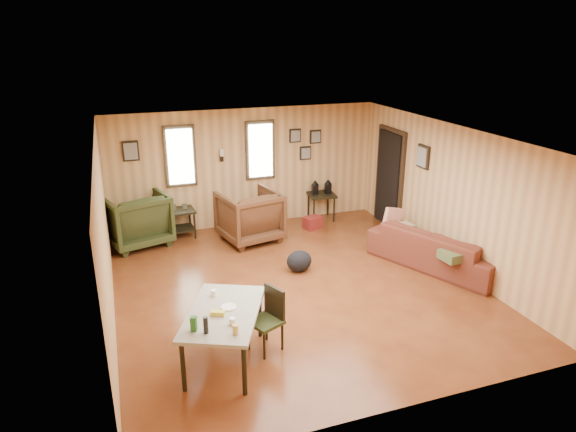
{
  "coord_description": "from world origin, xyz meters",
  "views": [
    {
      "loc": [
        -2.52,
        -6.83,
        3.81
      ],
      "look_at": [
        0.0,
        0.4,
        1.05
      ],
      "focal_mm": 32.0,
      "sensor_mm": 36.0,
      "label": 1
    }
  ],
  "objects_px": {
    "dining_table": "(223,316)",
    "recliner_brown": "(249,214)",
    "sofa": "(438,242)",
    "end_table": "(180,218)",
    "side_table": "(321,192)",
    "recliner_green": "(136,217)"
  },
  "relations": [
    {
      "from": "sofa",
      "to": "recliner_brown",
      "type": "distance_m",
      "value": 3.49
    },
    {
      "from": "dining_table",
      "to": "recliner_brown",
      "type": "bearing_deg",
      "value": 94.9
    },
    {
      "from": "recliner_brown",
      "to": "dining_table",
      "type": "xyz_separation_m",
      "value": [
        -1.32,
        -3.67,
        0.09
      ]
    },
    {
      "from": "end_table",
      "to": "side_table",
      "type": "distance_m",
      "value": 2.99
    },
    {
      "from": "recliner_green",
      "to": "side_table",
      "type": "relative_size",
      "value": 1.26
    },
    {
      "from": "recliner_green",
      "to": "dining_table",
      "type": "distance_m",
      "value": 4.23
    },
    {
      "from": "side_table",
      "to": "dining_table",
      "type": "bearing_deg",
      "value": -125.47
    },
    {
      "from": "sofa",
      "to": "recliner_green",
      "type": "relative_size",
      "value": 2.08
    },
    {
      "from": "recliner_green",
      "to": "side_table",
      "type": "xyz_separation_m",
      "value": [
        3.81,
        0.14,
        0.05
      ]
    },
    {
      "from": "dining_table",
      "to": "sofa",
      "type": "bearing_deg",
      "value": 44.85
    },
    {
      "from": "recliner_brown",
      "to": "dining_table",
      "type": "bearing_deg",
      "value": 58.25
    },
    {
      "from": "side_table",
      "to": "dining_table",
      "type": "distance_m",
      "value": 5.28
    },
    {
      "from": "end_table",
      "to": "dining_table",
      "type": "bearing_deg",
      "value": -91.11
    },
    {
      "from": "side_table",
      "to": "recliner_green",
      "type": "bearing_deg",
      "value": -177.92
    },
    {
      "from": "sofa",
      "to": "recliner_brown",
      "type": "bearing_deg",
      "value": 26.6
    },
    {
      "from": "recliner_brown",
      "to": "end_table",
      "type": "bearing_deg",
      "value": -37.23
    },
    {
      "from": "recliner_brown",
      "to": "side_table",
      "type": "height_order",
      "value": "recliner_brown"
    },
    {
      "from": "recliner_green",
      "to": "dining_table",
      "type": "xyz_separation_m",
      "value": [
        0.74,
        -4.17,
        0.08
      ]
    },
    {
      "from": "end_table",
      "to": "side_table",
      "type": "height_order",
      "value": "side_table"
    },
    {
      "from": "recliner_brown",
      "to": "sofa",
      "type": "bearing_deg",
      "value": 129.02
    },
    {
      "from": "side_table",
      "to": "recliner_brown",
      "type": "bearing_deg",
      "value": -160.22
    },
    {
      "from": "recliner_brown",
      "to": "recliner_green",
      "type": "height_order",
      "value": "recliner_green"
    }
  ]
}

